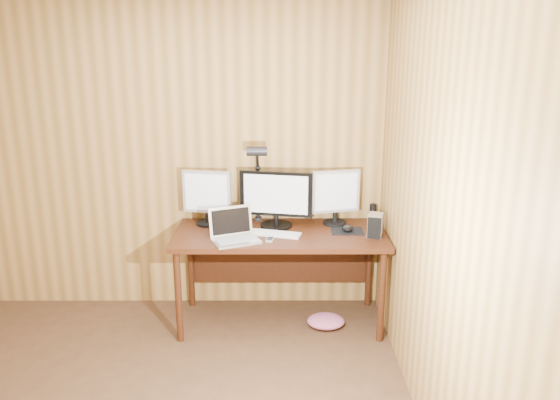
{
  "coord_description": "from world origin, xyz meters",
  "views": [
    {
      "loc": [
        0.92,
        -2.28,
        2.12
      ],
      "look_at": [
        0.93,
        1.58,
        1.02
      ],
      "focal_mm": 35.0,
      "sensor_mm": 36.0,
      "label": 1
    }
  ],
  "objects_px": {
    "desk_lamp": "(257,172)",
    "monitor_center": "(276,198)",
    "monitor_right": "(336,196)",
    "mouse": "(347,228)",
    "hard_drive": "(375,225)",
    "desk": "(280,244)",
    "phone": "(270,239)",
    "keyboard": "(275,234)",
    "laptop": "(234,232)",
    "speaker": "(373,212)",
    "monitor_left": "(207,196)"
  },
  "relations": [
    {
      "from": "monitor_center",
      "to": "laptop",
      "type": "relative_size",
      "value": 1.42
    },
    {
      "from": "monitor_left",
      "to": "speaker",
      "type": "relative_size",
      "value": 3.26
    },
    {
      "from": "monitor_center",
      "to": "phone",
      "type": "bearing_deg",
      "value": -87.21
    },
    {
      "from": "phone",
      "to": "speaker",
      "type": "distance_m",
      "value": 0.95
    },
    {
      "from": "laptop",
      "to": "speaker",
      "type": "distance_m",
      "value": 1.19
    },
    {
      "from": "keyboard",
      "to": "mouse",
      "type": "height_order",
      "value": "mouse"
    },
    {
      "from": "speaker",
      "to": "desk_lamp",
      "type": "height_order",
      "value": "desk_lamp"
    },
    {
      "from": "mouse",
      "to": "hard_drive",
      "type": "xyz_separation_m",
      "value": [
        0.19,
        -0.1,
        0.06
      ]
    },
    {
      "from": "laptop",
      "to": "mouse",
      "type": "relative_size",
      "value": 3.28
    },
    {
      "from": "keyboard",
      "to": "speaker",
      "type": "bearing_deg",
      "value": 39.53
    },
    {
      "from": "keyboard",
      "to": "phone",
      "type": "relative_size",
      "value": 3.77
    },
    {
      "from": "monitor_left",
      "to": "hard_drive",
      "type": "xyz_separation_m",
      "value": [
        1.28,
        -0.27,
        -0.15
      ]
    },
    {
      "from": "mouse",
      "to": "desk_lamp",
      "type": "xyz_separation_m",
      "value": [
        -0.69,
        0.2,
        0.39
      ]
    },
    {
      "from": "monitor_right",
      "to": "hard_drive",
      "type": "height_order",
      "value": "monitor_right"
    },
    {
      "from": "monitor_right",
      "to": "mouse",
      "type": "distance_m",
      "value": 0.28
    },
    {
      "from": "keyboard",
      "to": "hard_drive",
      "type": "height_order",
      "value": "hard_drive"
    },
    {
      "from": "monitor_center",
      "to": "speaker",
      "type": "relative_size",
      "value": 4.23
    },
    {
      "from": "monitor_right",
      "to": "hard_drive",
      "type": "xyz_separation_m",
      "value": [
        0.27,
        -0.28,
        -0.15
      ]
    },
    {
      "from": "monitor_left",
      "to": "desk_lamp",
      "type": "xyz_separation_m",
      "value": [
        0.4,
        0.03,
        0.18
      ]
    },
    {
      "from": "keyboard",
      "to": "hard_drive",
      "type": "xyz_separation_m",
      "value": [
        0.75,
        -0.03,
        0.07
      ]
    },
    {
      "from": "keyboard",
      "to": "desk",
      "type": "bearing_deg",
      "value": 87.41
    },
    {
      "from": "monitor_center",
      "to": "monitor_left",
      "type": "distance_m",
      "value": 0.54
    },
    {
      "from": "laptop",
      "to": "monitor_center",
      "type": "bearing_deg",
      "value": 21.07
    },
    {
      "from": "monitor_left",
      "to": "desk_lamp",
      "type": "height_order",
      "value": "desk_lamp"
    },
    {
      "from": "monitor_right",
      "to": "phone",
      "type": "distance_m",
      "value": 0.67
    },
    {
      "from": "monitor_left",
      "to": "desk_lamp",
      "type": "bearing_deg",
      "value": 15.22
    },
    {
      "from": "monitor_center",
      "to": "mouse",
      "type": "height_order",
      "value": "monitor_center"
    },
    {
      "from": "desk",
      "to": "keyboard",
      "type": "xyz_separation_m",
      "value": [
        -0.04,
        -0.13,
        0.13
      ]
    },
    {
      "from": "speaker",
      "to": "desk_lamp",
      "type": "distance_m",
      "value": 0.99
    },
    {
      "from": "mouse",
      "to": "phone",
      "type": "height_order",
      "value": "mouse"
    },
    {
      "from": "phone",
      "to": "speaker",
      "type": "relative_size",
      "value": 0.82
    },
    {
      "from": "desk_lamp",
      "to": "keyboard",
      "type": "bearing_deg",
      "value": -83.6
    },
    {
      "from": "phone",
      "to": "monitor_right",
      "type": "bearing_deg",
      "value": 44.92
    },
    {
      "from": "mouse",
      "to": "desk_lamp",
      "type": "height_order",
      "value": "desk_lamp"
    },
    {
      "from": "laptop",
      "to": "mouse",
      "type": "distance_m",
      "value": 0.87
    },
    {
      "from": "laptop",
      "to": "keyboard",
      "type": "xyz_separation_m",
      "value": [
        0.3,
        0.11,
        -0.05
      ]
    },
    {
      "from": "monitor_center",
      "to": "mouse",
      "type": "relative_size",
      "value": 4.66
    },
    {
      "from": "monitor_center",
      "to": "hard_drive",
      "type": "bearing_deg",
      "value": -5.33
    },
    {
      "from": "desk_lamp",
      "to": "desk",
      "type": "bearing_deg",
      "value": -60.42
    },
    {
      "from": "monitor_center",
      "to": "desk_lamp",
      "type": "bearing_deg",
      "value": 159.86
    },
    {
      "from": "monitor_left",
      "to": "phone",
      "type": "bearing_deg",
      "value": -25.65
    },
    {
      "from": "desk_lamp",
      "to": "monitor_center",
      "type": "bearing_deg",
      "value": -50.5
    },
    {
      "from": "desk",
      "to": "desk_lamp",
      "type": "xyz_separation_m",
      "value": [
        -0.17,
        0.15,
        0.54
      ]
    },
    {
      "from": "hard_drive",
      "to": "phone",
      "type": "distance_m",
      "value": 0.79
    },
    {
      "from": "laptop",
      "to": "hard_drive",
      "type": "distance_m",
      "value": 1.05
    },
    {
      "from": "monitor_center",
      "to": "keyboard",
      "type": "distance_m",
      "value": 0.29
    },
    {
      "from": "monitor_left",
      "to": "laptop",
      "type": "height_order",
      "value": "monitor_left"
    },
    {
      "from": "keyboard",
      "to": "desk_lamp",
      "type": "height_order",
      "value": "desk_lamp"
    },
    {
      "from": "hard_drive",
      "to": "speaker",
      "type": "distance_m",
      "value": 0.38
    },
    {
      "from": "monitor_right",
      "to": "desk_lamp",
      "type": "height_order",
      "value": "desk_lamp"
    }
  ]
}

